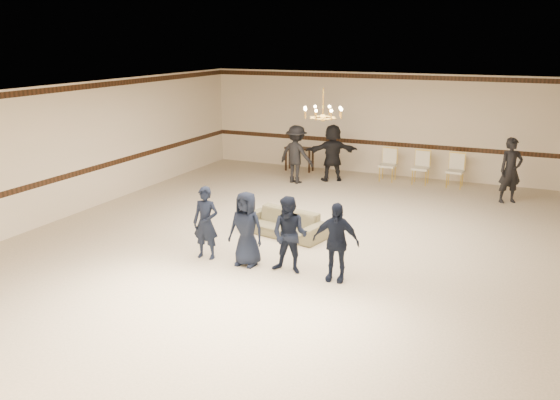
{
  "coord_description": "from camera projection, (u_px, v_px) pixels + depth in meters",
  "views": [
    {
      "loc": [
        4.44,
        -11.16,
        4.27
      ],
      "look_at": [
        -0.36,
        -0.5,
        1.01
      ],
      "focal_mm": 37.67,
      "sensor_mm": 36.0,
      "label": 1
    }
  ],
  "objects": [
    {
      "name": "settee",
      "position": [
        284.0,
        223.0,
        13.01
      ],
      "size": [
        2.03,
        1.15,
        0.56
      ],
      "primitive_type": "imported",
      "rotation": [
        0.0,
        0.0,
        -0.22
      ],
      "color": "#807655",
      "rests_on": "floor"
    },
    {
      "name": "banquet_chair_left",
      "position": [
        388.0,
        165.0,
        17.89
      ],
      "size": [
        0.5,
        0.5,
        0.98
      ],
      "primitive_type": null,
      "rotation": [
        0.0,
        0.0,
        -0.04
      ],
      "color": "#F4EDCD",
      "rests_on": "floor"
    },
    {
      "name": "boy_c",
      "position": [
        290.0,
        235.0,
        10.85
      ],
      "size": [
        0.72,
        0.57,
        1.46
      ],
      "primitive_type": "imported",
      "rotation": [
        0.0,
        0.0,
        0.03
      ],
      "color": "black",
      "rests_on": "floor"
    },
    {
      "name": "banquet_chair_right",
      "position": [
        455.0,
        171.0,
        17.1
      ],
      "size": [
        0.52,
        0.52,
        0.98
      ],
      "primitive_type": null,
      "rotation": [
        0.0,
        0.0,
        -0.09
      ],
      "color": "#F4EDCD",
      "rests_on": "floor"
    },
    {
      "name": "banquet_chair_mid",
      "position": [
        421.0,
        168.0,
        17.49
      ],
      "size": [
        0.5,
        0.5,
        0.98
      ],
      "primitive_type": null,
      "rotation": [
        0.0,
        0.0,
        -0.05
      ],
      "color": "#F4EDCD",
      "rests_on": "floor"
    },
    {
      "name": "crown_molding",
      "position": [
        391.0,
        77.0,
        18.01
      ],
      "size": [
        12.0,
        0.02,
        0.14
      ],
      "primitive_type": "cube",
      "color": "#361D10",
      "rests_on": "wall_back"
    },
    {
      "name": "boy_b",
      "position": [
        246.0,
        229.0,
        11.21
      ],
      "size": [
        0.72,
        0.48,
        1.46
      ],
      "primitive_type": "imported",
      "rotation": [
        0.0,
        0.0,
        -0.02
      ],
      "color": "black",
      "rests_on": "floor"
    },
    {
      "name": "boy_a",
      "position": [
        206.0,
        223.0,
        11.56
      ],
      "size": [
        0.56,
        0.4,
        1.46
      ],
      "primitive_type": "imported",
      "rotation": [
        0.0,
        0.0,
        0.09
      ],
      "color": "black",
      "rests_on": "floor"
    },
    {
      "name": "boy_d",
      "position": [
        336.0,
        242.0,
        10.49
      ],
      "size": [
        0.88,
        0.43,
        1.46
      ],
      "primitive_type": "imported",
      "rotation": [
        0.0,
        0.0,
        0.09
      ],
      "color": "black",
      "rests_on": "floor"
    },
    {
      "name": "room",
      "position": [
        305.0,
        169.0,
        12.27
      ],
      "size": [
        12.01,
        14.01,
        3.21
      ],
      "color": "beige",
      "rests_on": "ground"
    },
    {
      "name": "chair_rail",
      "position": [
        387.0,
        144.0,
        18.57
      ],
      "size": [
        12.0,
        0.02,
        0.14
      ],
      "primitive_type": "cube",
      "color": "#361D10",
      "rests_on": "wall_back"
    },
    {
      "name": "console_table",
      "position": [
        299.0,
        159.0,
        19.28
      ],
      "size": [
        0.95,
        0.45,
        0.78
      ],
      "primitive_type": "cube",
      "rotation": [
        0.0,
        0.0,
        -0.06
      ],
      "color": "black",
      "rests_on": "floor"
    },
    {
      "name": "chandelier",
      "position": [
        323.0,
        103.0,
        12.81
      ],
      "size": [
        0.94,
        0.94,
        0.89
      ],
      "primitive_type": null,
      "color": "gold",
      "rests_on": "ceiling"
    },
    {
      "name": "adult_right",
      "position": [
        511.0,
        170.0,
        15.45
      ],
      "size": [
        0.76,
        0.69,
        1.74
      ],
      "primitive_type": "imported",
      "rotation": [
        0.0,
        0.0,
        0.58
      ],
      "color": "black",
      "rests_on": "floor"
    },
    {
      "name": "adult_left",
      "position": [
        296.0,
        154.0,
        17.56
      ],
      "size": [
        1.24,
        0.88,
        1.74
      ],
      "primitive_type": "imported",
      "rotation": [
        0.0,
        0.0,
        2.92
      ],
      "color": "black",
      "rests_on": "floor"
    },
    {
      "name": "adult_mid",
      "position": [
        332.0,
        153.0,
        17.82
      ],
      "size": [
        1.65,
        1.26,
        1.74
      ],
      "primitive_type": "imported",
      "rotation": [
        0.0,
        0.0,
        3.68
      ],
      "color": "black",
      "rests_on": "floor"
    }
  ]
}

